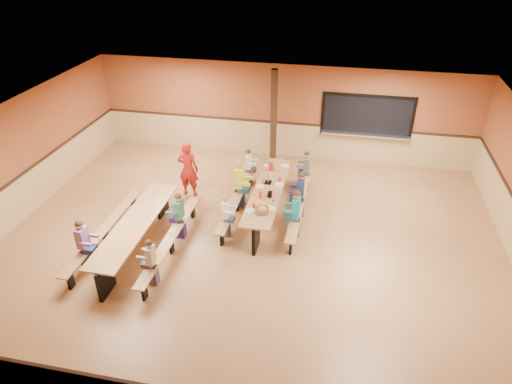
# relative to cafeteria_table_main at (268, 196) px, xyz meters

# --- Properties ---
(ground) EXTENTS (12.00, 12.00, 0.00)m
(ground) POSITION_rel_cafeteria_table_main_xyz_m (-0.19, -1.36, -0.53)
(ground) COLOR brown
(ground) RESTS_ON ground
(room_envelope) EXTENTS (12.04, 10.04, 3.02)m
(room_envelope) POSITION_rel_cafeteria_table_main_xyz_m (-0.19, -1.36, 0.16)
(room_envelope) COLOR brown
(room_envelope) RESTS_ON ground
(kitchen_pass_through) EXTENTS (2.78, 0.28, 1.38)m
(kitchen_pass_through) POSITION_rel_cafeteria_table_main_xyz_m (2.41, 3.60, 0.96)
(kitchen_pass_through) COLOR black
(kitchen_pass_through) RESTS_ON ground
(structural_post) EXTENTS (0.18, 0.18, 3.00)m
(structural_post) POSITION_rel_cafeteria_table_main_xyz_m (-0.39, 3.04, 0.97)
(structural_post) COLOR black
(structural_post) RESTS_ON ground
(cafeteria_table_main) EXTENTS (1.91, 3.70, 0.74)m
(cafeteria_table_main) POSITION_rel_cafeteria_table_main_xyz_m (0.00, 0.00, 0.00)
(cafeteria_table_main) COLOR #9F6E3F
(cafeteria_table_main) RESTS_ON ground
(cafeteria_table_second) EXTENTS (1.91, 3.70, 0.74)m
(cafeteria_table_second) POSITION_rel_cafeteria_table_main_xyz_m (-2.71, -2.09, 0.00)
(cafeteria_table_second) COLOR #9F6E3F
(cafeteria_table_second) RESTS_ON ground
(seated_child_white_left) EXTENTS (0.33, 0.27, 1.12)m
(seated_child_white_left) POSITION_rel_cafeteria_table_main_xyz_m (-0.83, -1.18, 0.04)
(seated_child_white_left) COLOR white
(seated_child_white_left) RESTS_ON ground
(seated_adult_yellow) EXTENTS (0.43, 0.35, 1.34)m
(seated_adult_yellow) POSITION_rel_cafeteria_table_main_xyz_m (-0.83, 0.27, 0.14)
(seated_adult_yellow) COLOR #D7ED27
(seated_adult_yellow) RESTS_ON ground
(seated_child_grey_left) EXTENTS (0.32, 0.27, 1.12)m
(seated_child_grey_left) POSITION_rel_cafeteria_table_main_xyz_m (-0.83, 1.41, 0.03)
(seated_child_grey_left) COLOR white
(seated_child_grey_left) RESTS_ON ground
(seated_child_teal_right) EXTENTS (0.38, 0.31, 1.24)m
(seated_child_teal_right) POSITION_rel_cafeteria_table_main_xyz_m (0.82, -0.82, 0.09)
(seated_child_teal_right) COLOR teal
(seated_child_teal_right) RESTS_ON ground
(seated_child_navy_right) EXTENTS (0.39, 0.32, 1.24)m
(seated_child_navy_right) POSITION_rel_cafeteria_table_main_xyz_m (0.82, 0.11, 0.10)
(seated_child_navy_right) COLOR navy
(seated_child_navy_right) RESTS_ON ground
(seated_child_char_right) EXTENTS (0.34, 0.28, 1.15)m
(seated_child_char_right) POSITION_rel_cafeteria_table_main_xyz_m (0.82, 1.55, 0.05)
(seated_child_char_right) COLOR #4F585B
(seated_child_char_right) RESTS_ON ground
(seated_child_purple_sec) EXTENTS (0.38, 0.31, 1.23)m
(seated_child_purple_sec) POSITION_rel_cafeteria_table_main_xyz_m (-3.54, -2.95, 0.09)
(seated_child_purple_sec) COLOR #915F8F
(seated_child_purple_sec) RESTS_ON ground
(seated_child_green_sec) EXTENTS (0.36, 0.30, 1.19)m
(seated_child_green_sec) POSITION_rel_cafeteria_table_main_xyz_m (-1.89, -1.44, 0.07)
(seated_child_green_sec) COLOR #336E59
(seated_child_green_sec) RESTS_ON ground
(seated_child_tan_sec) EXTENTS (0.32, 0.26, 1.11)m
(seated_child_tan_sec) POSITION_rel_cafeteria_table_main_xyz_m (-1.89, -3.16, 0.03)
(seated_child_tan_sec) COLOR #B4A190
(seated_child_tan_sec) RESTS_ON ground
(standing_woman) EXTENTS (0.60, 0.41, 1.60)m
(standing_woman) POSITION_rel_cafeteria_table_main_xyz_m (-2.34, 0.54, 0.28)
(standing_woman) COLOR #A91D13
(standing_woman) RESTS_ON ground
(punch_pitcher) EXTENTS (0.16, 0.16, 0.22)m
(punch_pitcher) POSITION_rel_cafeteria_table_main_xyz_m (-0.12, 1.06, 0.32)
(punch_pitcher) COLOR red
(punch_pitcher) RESTS_ON cafeteria_table_main
(chip_bowl) EXTENTS (0.32, 0.32, 0.15)m
(chip_bowl) POSITION_rel_cafeteria_table_main_xyz_m (0.06, -1.11, 0.29)
(chip_bowl) COLOR orange
(chip_bowl) RESTS_ON cafeteria_table_main
(napkin_dispenser) EXTENTS (0.10, 0.14, 0.13)m
(napkin_dispenser) POSITION_rel_cafeteria_table_main_xyz_m (0.11, -0.35, 0.28)
(napkin_dispenser) COLOR black
(napkin_dispenser) RESTS_ON cafeteria_table_main
(condiment_mustard) EXTENTS (0.06, 0.06, 0.17)m
(condiment_mustard) POSITION_rel_cafeteria_table_main_xyz_m (-0.19, -0.29, 0.30)
(condiment_mustard) COLOR yellow
(condiment_mustard) RESTS_ON cafeteria_table_main
(condiment_ketchup) EXTENTS (0.06, 0.06, 0.17)m
(condiment_ketchup) POSITION_rel_cafeteria_table_main_xyz_m (-0.11, -0.48, 0.30)
(condiment_ketchup) COLOR #B2140F
(condiment_ketchup) RESTS_ON cafeteria_table_main
(table_paddle) EXTENTS (0.16, 0.16, 0.56)m
(table_paddle) POSITION_rel_cafeteria_table_main_xyz_m (-0.05, 0.32, 0.35)
(table_paddle) COLOR black
(table_paddle) RESTS_ON cafeteria_table_main
(place_settings) EXTENTS (0.65, 3.30, 0.11)m
(place_settings) POSITION_rel_cafeteria_table_main_xyz_m (-0.00, 0.00, 0.27)
(place_settings) COLOR beige
(place_settings) RESTS_ON cafeteria_table_main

